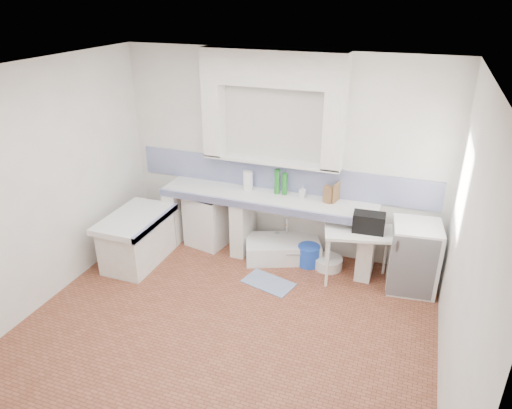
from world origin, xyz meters
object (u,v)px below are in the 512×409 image
(sink, at_px, (282,250))
(fridge, at_px, (414,257))
(side_table, at_px, (357,256))
(stove, at_px, (208,219))

(sink, bearing_deg, fridge, -27.03)
(side_table, bearing_deg, fridge, -6.53)
(sink, xyz_separation_m, fridge, (1.74, -0.13, 0.32))
(side_table, distance_m, fridge, 0.69)
(stove, bearing_deg, sink, 9.27)
(fridge, bearing_deg, stove, 170.39)
(stove, distance_m, fridge, 2.90)
(fridge, bearing_deg, sink, 169.34)
(side_table, bearing_deg, stove, 160.40)
(sink, xyz_separation_m, side_table, (1.06, -0.21, 0.24))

